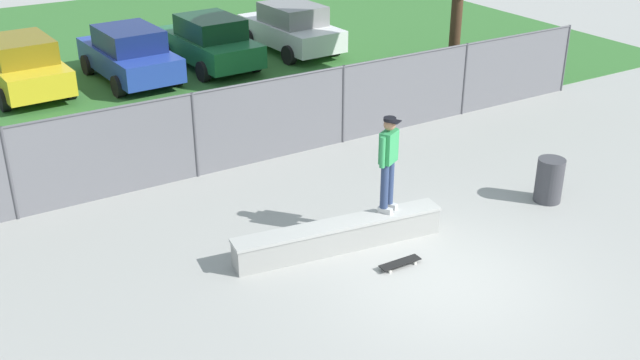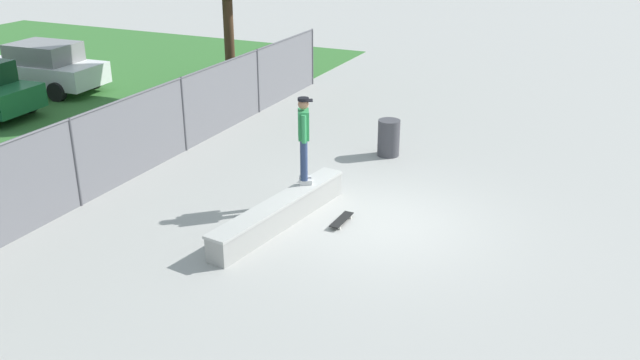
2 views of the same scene
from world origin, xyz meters
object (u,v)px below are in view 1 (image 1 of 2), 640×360
at_px(concrete_ledge, 339,236).
at_px(car_white, 291,28).
at_px(trash_bin, 549,180).
at_px(skateboard, 400,263).
at_px(car_blue, 129,54).
at_px(car_yellow, 22,65).
at_px(skateboarder, 388,159).
at_px(car_green, 210,42).

relative_size(concrete_ledge, car_white, 0.94).
xyz_separation_m(car_white, trash_bin, (-1.10, -12.73, -0.37)).
bearing_deg(skateboard, car_blue, 92.25).
bearing_deg(car_yellow, skateboarder, -72.16).
distance_m(car_green, trash_bin, 12.67).
height_order(skateboarder, car_blue, skateboarder).
height_order(concrete_ledge, trash_bin, trash_bin).
distance_m(concrete_ledge, car_yellow, 12.65).
relative_size(car_yellow, car_blue, 1.00).
height_order(concrete_ledge, skateboard, concrete_ledge).
bearing_deg(skateboard, concrete_ledge, 118.20).
bearing_deg(car_green, car_white, 4.25).
bearing_deg(concrete_ledge, car_blue, 89.64).
distance_m(skateboard, car_blue, 12.96).
bearing_deg(car_white, skateboard, -111.75).
xyz_separation_m(concrete_ledge, skateboard, (0.58, -1.09, -0.20)).
xyz_separation_m(car_green, car_white, (3.12, 0.23, 0.00)).
relative_size(concrete_ledge, skateboard, 5.05).
height_order(concrete_ledge, car_yellow, car_yellow).
bearing_deg(trash_bin, car_green, 99.17).
bearing_deg(concrete_ledge, skateboard, -61.80).
distance_m(skateboarder, trash_bin, 3.93).
distance_m(concrete_ledge, car_blue, 11.85).
relative_size(concrete_ledge, car_blue, 0.94).
distance_m(skateboard, trash_bin, 4.22).
bearing_deg(skateboard, skateboarder, 67.29).
height_order(skateboarder, trash_bin, skateboarder).
bearing_deg(skateboarder, car_blue, 94.56).
xyz_separation_m(car_yellow, trash_bin, (7.70, -12.90, -0.37)).
xyz_separation_m(skateboard, car_green, (2.15, 12.98, 0.77)).
distance_m(car_blue, trash_bin, 13.29).
relative_size(car_green, car_white, 1.00).
bearing_deg(trash_bin, car_white, 85.06).
bearing_deg(concrete_ledge, car_green, 77.04).
bearing_deg(car_yellow, car_white, -1.08).
bearing_deg(concrete_ledge, skateboarder, -2.05).
bearing_deg(car_white, car_yellow, 178.92).
height_order(skateboarder, car_green, skateboarder).
bearing_deg(skateboarder, car_yellow, 107.84).
height_order(car_blue, car_white, same).
bearing_deg(trash_bin, skateboard, -173.37).
relative_size(car_yellow, car_green, 1.00).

